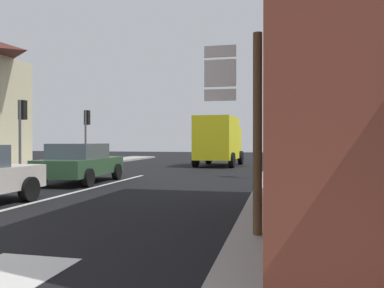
% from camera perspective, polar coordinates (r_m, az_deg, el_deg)
% --- Properties ---
extents(ground_plane, '(80.00, 80.00, 0.00)m').
position_cam_1_polar(ground_plane, '(15.79, -9.88, -5.25)').
color(ground_plane, black).
extents(sidewalk_right, '(2.27, 44.00, 0.14)m').
position_cam_1_polar(sidewalk_right, '(12.60, 14.54, -6.38)').
color(sidewalk_right, '#9E9B96').
rests_on(sidewalk_right, ground).
extents(lane_centre_stripe, '(0.16, 12.00, 0.01)m').
position_cam_1_polar(lane_centre_stripe, '(12.22, -17.15, -6.90)').
color(lane_centre_stripe, silver).
rests_on(lane_centre_stripe, ground).
extents(sedan_far, '(2.15, 4.29, 1.47)m').
position_cam_1_polar(sedan_far, '(14.98, -16.12, -2.65)').
color(sedan_far, '#2D5133').
rests_on(sedan_far, ground).
extents(delivery_truck, '(2.71, 5.11, 3.05)m').
position_cam_1_polar(delivery_truck, '(24.23, 3.97, 0.63)').
color(delivery_truck, yellow).
rests_on(delivery_truck, ground).
extents(route_sign_post, '(1.66, 0.14, 3.20)m').
position_cam_1_polar(route_sign_post, '(5.94, 9.67, 3.81)').
color(route_sign_post, brown).
rests_on(route_sign_post, ground).
extents(traffic_light_far_left, '(0.30, 0.49, 3.48)m').
position_cam_1_polar(traffic_light_far_left, '(24.80, -15.32, 2.75)').
color(traffic_light_far_left, '#47474C').
rests_on(traffic_light_far_left, ground).
extents(traffic_light_far_right, '(0.30, 0.49, 3.30)m').
position_cam_1_polar(traffic_light_far_right, '(23.31, 11.65, 2.59)').
color(traffic_light_far_right, '#47474C').
rests_on(traffic_light_far_right, ground).
extents(traffic_light_near_left, '(0.30, 0.49, 3.46)m').
position_cam_1_polar(traffic_light_near_left, '(19.57, -23.86, 3.33)').
color(traffic_light_near_left, '#47474C').
rests_on(traffic_light_near_left, ground).
extents(traffic_light_near_right, '(0.30, 0.49, 3.26)m').
position_cam_1_polar(traffic_light_near_right, '(16.29, 11.19, 3.41)').
color(traffic_light_near_right, '#47474C').
rests_on(traffic_light_near_right, ground).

